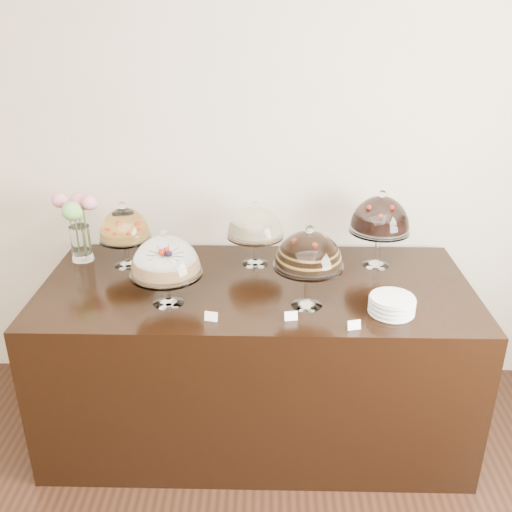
{
  "coord_description": "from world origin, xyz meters",
  "views": [
    {
      "loc": [
        0.34,
        -0.16,
        2.23
      ],
      "look_at": [
        0.29,
        2.4,
        1.08
      ],
      "focal_mm": 40.0,
      "sensor_mm": 36.0,
      "label": 1
    }
  ],
  "objects_px": {
    "cake_stand_dark_choco": "(380,217)",
    "flower_vase": "(78,221)",
    "cake_stand_choco_layer": "(309,253)",
    "cake_stand_sugar_sponge": "(165,259)",
    "display_counter": "(256,357)",
    "cake_stand_fruit_tart": "(124,227)",
    "cake_stand_cheesecake": "(255,225)",
    "plate_stack": "(392,305)"
  },
  "relations": [
    {
      "from": "display_counter",
      "to": "flower_vase",
      "type": "distance_m",
      "value": 1.23
    },
    {
      "from": "cake_stand_cheesecake",
      "to": "cake_stand_fruit_tart",
      "type": "height_order",
      "value": "cake_stand_fruit_tart"
    },
    {
      "from": "display_counter",
      "to": "flower_vase",
      "type": "height_order",
      "value": "flower_vase"
    },
    {
      "from": "display_counter",
      "to": "cake_stand_fruit_tart",
      "type": "bearing_deg",
      "value": 162.98
    },
    {
      "from": "display_counter",
      "to": "cake_stand_choco_layer",
      "type": "distance_m",
      "value": 0.8
    },
    {
      "from": "display_counter",
      "to": "flower_vase",
      "type": "xyz_separation_m",
      "value": [
        -0.99,
        0.29,
        0.68
      ]
    },
    {
      "from": "display_counter",
      "to": "cake_stand_cheesecake",
      "type": "relative_size",
      "value": 6.07
    },
    {
      "from": "cake_stand_cheesecake",
      "to": "flower_vase",
      "type": "relative_size",
      "value": 0.94
    },
    {
      "from": "plate_stack",
      "to": "cake_stand_cheesecake",
      "type": "bearing_deg",
      "value": 140.43
    },
    {
      "from": "cake_stand_cheesecake",
      "to": "cake_stand_dark_choco",
      "type": "distance_m",
      "value": 0.67
    },
    {
      "from": "cake_stand_sugar_sponge",
      "to": "cake_stand_fruit_tart",
      "type": "relative_size",
      "value": 1.03
    },
    {
      "from": "cake_stand_sugar_sponge",
      "to": "flower_vase",
      "type": "xyz_separation_m",
      "value": [
        -0.57,
        0.5,
        -0.0
      ]
    },
    {
      "from": "cake_stand_dark_choco",
      "to": "cake_stand_fruit_tart",
      "type": "height_order",
      "value": "cake_stand_dark_choco"
    },
    {
      "from": "cake_stand_cheesecake",
      "to": "cake_stand_fruit_tart",
      "type": "bearing_deg",
      "value": -177.35
    },
    {
      "from": "cake_stand_fruit_tart",
      "to": "plate_stack",
      "type": "xyz_separation_m",
      "value": [
        1.35,
        -0.5,
        -0.18
      ]
    },
    {
      "from": "cake_stand_dark_choco",
      "to": "flower_vase",
      "type": "distance_m",
      "value": 1.64
    },
    {
      "from": "cake_stand_dark_choco",
      "to": "flower_vase",
      "type": "xyz_separation_m",
      "value": [
        -1.64,
        0.04,
        -0.05
      ]
    },
    {
      "from": "cake_stand_choco_layer",
      "to": "cake_stand_dark_choco",
      "type": "height_order",
      "value": "cake_stand_dark_choco"
    },
    {
      "from": "flower_vase",
      "to": "cake_stand_cheesecake",
      "type": "bearing_deg",
      "value": -2.06
    },
    {
      "from": "cake_stand_fruit_tart",
      "to": "cake_stand_sugar_sponge",
      "type": "bearing_deg",
      "value": -55.49
    },
    {
      "from": "cake_stand_choco_layer",
      "to": "cake_stand_sugar_sponge",
      "type": "bearing_deg",
      "value": 179.33
    },
    {
      "from": "cake_stand_cheesecake",
      "to": "plate_stack",
      "type": "xyz_separation_m",
      "value": [
        0.65,
        -0.53,
        -0.19
      ]
    },
    {
      "from": "display_counter",
      "to": "cake_stand_fruit_tart",
      "type": "relative_size",
      "value": 6.03
    },
    {
      "from": "display_counter",
      "to": "cake_stand_cheesecake",
      "type": "bearing_deg",
      "value": 92.35
    },
    {
      "from": "cake_stand_dark_choco",
      "to": "flower_vase",
      "type": "height_order",
      "value": "cake_stand_dark_choco"
    },
    {
      "from": "cake_stand_sugar_sponge",
      "to": "flower_vase",
      "type": "height_order",
      "value": "flower_vase"
    },
    {
      "from": "cake_stand_fruit_tart",
      "to": "cake_stand_choco_layer",
      "type": "bearing_deg",
      "value": -24.42
    },
    {
      "from": "flower_vase",
      "to": "plate_stack",
      "type": "distance_m",
      "value": 1.73
    },
    {
      "from": "cake_stand_cheesecake",
      "to": "cake_stand_dark_choco",
      "type": "xyz_separation_m",
      "value": [
        0.67,
        -0.0,
        0.05
      ]
    },
    {
      "from": "cake_stand_sugar_sponge",
      "to": "cake_stand_dark_choco",
      "type": "bearing_deg",
      "value": 23.06
    },
    {
      "from": "cake_stand_cheesecake",
      "to": "cake_stand_sugar_sponge",
      "type": "bearing_deg",
      "value": -131.6
    },
    {
      "from": "cake_stand_choco_layer",
      "to": "cake_stand_fruit_tart",
      "type": "relative_size",
      "value": 1.12
    },
    {
      "from": "display_counter",
      "to": "cake_stand_cheesecake",
      "type": "height_order",
      "value": "cake_stand_cheesecake"
    },
    {
      "from": "display_counter",
      "to": "cake_stand_sugar_sponge",
      "type": "height_order",
      "value": "cake_stand_sugar_sponge"
    },
    {
      "from": "cake_stand_fruit_tart",
      "to": "plate_stack",
      "type": "relative_size",
      "value": 1.75
    },
    {
      "from": "cake_stand_sugar_sponge",
      "to": "plate_stack",
      "type": "height_order",
      "value": "cake_stand_sugar_sponge"
    },
    {
      "from": "cake_stand_sugar_sponge",
      "to": "cake_stand_choco_layer",
      "type": "xyz_separation_m",
      "value": [
        0.66,
        -0.01,
        0.04
      ]
    },
    {
      "from": "display_counter",
      "to": "cake_stand_dark_choco",
      "type": "distance_m",
      "value": 1.01
    },
    {
      "from": "flower_vase",
      "to": "cake_stand_choco_layer",
      "type": "bearing_deg",
      "value": -22.21
    },
    {
      "from": "flower_vase",
      "to": "cake_stand_dark_choco",
      "type": "bearing_deg",
      "value": -1.33
    },
    {
      "from": "cake_stand_sugar_sponge",
      "to": "cake_stand_fruit_tart",
      "type": "bearing_deg",
      "value": 124.51
    },
    {
      "from": "cake_stand_cheesecake",
      "to": "cake_stand_fruit_tart",
      "type": "xyz_separation_m",
      "value": [
        -0.7,
        -0.03,
        -0.01
      ]
    }
  ]
}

